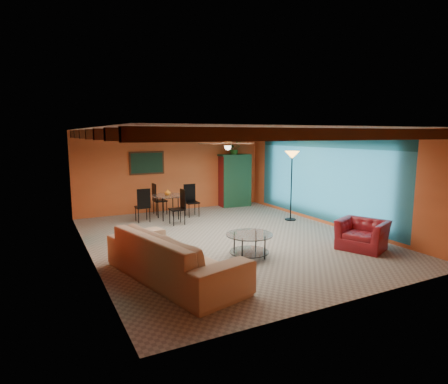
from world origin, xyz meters
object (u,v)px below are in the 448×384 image
armoire (234,181)px  potted_plant (234,149)px  coffee_table (249,245)px  vase (167,183)px  sofa (174,255)px  dining_table (168,203)px  floor_lamp (291,186)px  armchair (362,235)px

armoire → potted_plant: size_ratio=3.56×
coffee_table → vase: vase is taller
sofa → dining_table: bearing=-31.8°
armoire → floor_lamp: (0.45, -2.76, 0.14)m
vase → armchair: bearing=-58.9°
sofa → armchair: size_ratio=2.93×
floor_lamp → vase: 3.74m
coffee_table → vase: size_ratio=5.27×
coffee_table → dining_table: bearing=95.1°
floor_lamp → armoire: bearing=99.3°
potted_plant → vase: 3.11m
armoire → vase: size_ratio=9.58×
armoire → potted_plant: 1.16m
coffee_table → armchair: bearing=-14.8°
dining_table → floor_lamp: (3.27, -1.82, 0.53)m
potted_plant → vase: size_ratio=2.69×
potted_plant → vase: bearing=-161.7°
vase → sofa: bearing=-107.4°
potted_plant → coffee_table: bearing=-115.4°
dining_table → armoire: (2.82, 0.93, 0.39)m
dining_table → armoire: 2.99m
sofa → armchair: sofa is taller
armchair → coffee_table: armchair is taller
coffee_table → vase: 4.32m
armoire → coffee_table: bearing=-110.5°
armoire → floor_lamp: size_ratio=0.86×
coffee_table → dining_table: (-0.37, 4.22, 0.26)m
sofa → vase: bearing=-31.8°
dining_table → floor_lamp: bearing=-29.2°
sofa → dining_table: size_ratio=1.51×
armchair → potted_plant: bearing=157.2°
dining_table → floor_lamp: 3.78m
vase → floor_lamp: bearing=-29.2°
sofa → armchair: bearing=-107.7°
armchair → floor_lamp: bearing=150.0°
coffee_table → armoire: bearing=64.6°
dining_table → potted_plant: bearing=18.3°
floor_lamp → sofa: bearing=-149.2°
armchair → dining_table: dining_table is taller
dining_table → armoire: bearing=18.3°
floor_lamp → vase: floor_lamp is taller
vase → coffee_table: bearing=-84.9°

